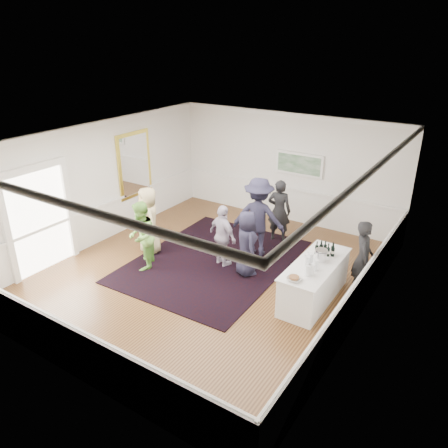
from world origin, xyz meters
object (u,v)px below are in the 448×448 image
Objects in this scene: bartender at (363,258)px; serving_table at (314,281)px; guest_dark_b at (279,211)px; guest_navy at (247,243)px; guest_tan at (149,220)px; guest_lilac at (223,236)px; guest_green at (141,236)px; nut_bowl at (294,278)px; ice_bucket at (321,255)px; guest_dark_a at (258,217)px.

serving_table is at bearing 117.62° from bartender.
guest_navy is at bearing 82.12° from guest_dark_b.
guest_lilac is at bearing 43.87° from guest_tan.
nut_bowl is (3.87, 0.08, 0.07)m from guest_green.
guest_tan is at bearing 30.62° from guest_lilac.
bartender is at bearing 42.15° from ice_bucket.
serving_table is 2.40m from guest_dark_a.
guest_lilac is 2.04m from guest_dark_b.
guest_dark_a is 2.80m from nut_bowl.
guest_green is (0.43, -0.73, -0.04)m from guest_tan.
bartender is at bearing 139.18° from guest_dark_b.
bartender is at bearing 42.70° from guest_tan.
guest_dark_a reaches higher than guest_lilac.
guest_dark_a reaches higher than guest_tan.
serving_table is 1.37× the size of guest_navy.
guest_dark_b is at bearing -109.65° from guest_dark_a.
ice_bucket is at bearing -162.86° from guest_lilac.
guest_lilac is at bearing 178.78° from ice_bucket.
ice_bucket is (0.03, 0.16, 0.55)m from serving_table.
nut_bowl is at bearing 23.00° from guest_tan.
guest_tan is 1.13× the size of guest_lilac.
guest_dark_b is 2.04m from guest_navy.
serving_table is 1.23× the size of guest_tan.
nut_bowl is at bearing 60.18° from guest_green.
guest_tan reaches higher than guest_lilac.
guest_tan is 2.67m from guest_navy.
guest_navy is (0.19, -2.03, -0.08)m from guest_dark_b.
guest_tan is at bearing 179.17° from guest_green.
guest_green reaches higher than ice_bucket.
guest_dark_a is (-2.01, 1.18, 0.58)m from serving_table.
guest_green is at bearing -178.80° from nut_bowl.
guest_dark_a reaches higher than nut_bowl.
bartender reaches higher than guest_green.
guest_dark_b reaches higher than bartender.
guest_tan is (-5.13, -1.01, 0.03)m from bartender.
guest_dark_a is at bearing -95.46° from guest_lilac.
ice_bucket is at bearing 78.98° from serving_table.
nut_bowl is at bearing -97.30° from ice_bucket.
guest_tan is at bearing 48.74° from guest_navy.
serving_table is 1.06× the size of guest_dark_a.
guest_dark_a is (-2.74, 0.39, 0.17)m from bartender.
serving_table is at bearing -166.66° from guest_lilac.
guest_tan is 0.86× the size of guest_dark_a.
bartender is 5.85× the size of nut_bowl.
guest_dark_b is at bearing 134.08° from ice_bucket.
guest_navy is (-1.75, 0.17, 0.35)m from serving_table.
guest_green is at bearing 43.94° from guest_dark_b.
nut_bowl is (1.65, -1.03, 0.12)m from guest_navy.
guest_navy is 1.95m from nut_bowl.
guest_tan is 3.44m from guest_dark_b.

